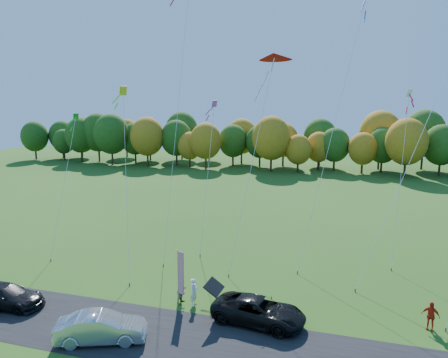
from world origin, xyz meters
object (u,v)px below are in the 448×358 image
(silver_sedan, at_px, (101,328))
(feather_flag, at_px, (180,272))
(black_suv, at_px, (259,311))
(person_east, at_px, (431,316))

(silver_sedan, height_order, feather_flag, feather_flag)
(black_suv, relative_size, feather_flag, 1.48)
(black_suv, xyz_separation_m, feather_flag, (-5.10, 0.64, 1.47))
(black_suv, distance_m, silver_sedan, 8.73)
(black_suv, relative_size, person_east, 3.30)
(feather_flag, bearing_deg, black_suv, -7.12)
(silver_sedan, bearing_deg, person_east, -91.27)
(person_east, relative_size, feather_flag, 0.45)
(black_suv, distance_m, feather_flag, 5.35)
(silver_sedan, xyz_separation_m, person_east, (16.87, 6.50, 0.04))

